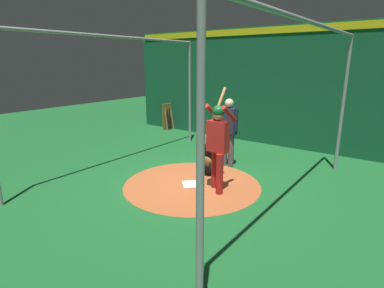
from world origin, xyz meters
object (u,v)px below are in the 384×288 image
Objects in this scene: batter at (218,140)px; umpire at (228,129)px; home_plate at (192,184)px; catcher at (211,159)px; bat_rack at (169,117)px.

batter is 1.69m from umpire.
batter is at bearing 96.94° from home_plate.
catcher is 0.55× the size of umpire.
home_plate is 1.28m from batter.
batter reaches higher than home_plate.
catcher is 0.93× the size of bat_rack.
bat_rack is (-4.19, -4.27, 0.49)m from home_plate.
umpire is (-1.63, -0.03, 0.99)m from home_plate.
bat_rack is at bearing -121.15° from umpire.
umpire is at bearing 58.85° from bat_rack.
batter is 6.42m from bat_rack.
home_plate is 6.00m from bat_rack.
catcher is 0.99m from umpire.
umpire is 1.70× the size of bat_rack.
home_plate is 0.94m from catcher.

